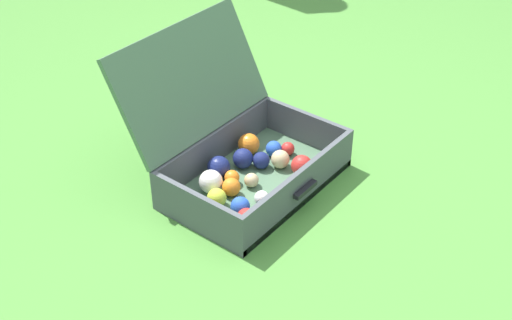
% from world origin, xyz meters
% --- Properties ---
extents(ground_plane, '(16.00, 16.00, 0.00)m').
position_xyz_m(ground_plane, '(0.00, 0.00, 0.00)').
color(ground_plane, '#4C8C38').
extents(open_suitcase, '(0.62, 0.59, 0.50)m').
position_xyz_m(open_suitcase, '(0.01, 0.15, 0.11)').
color(open_suitcase, '#4C7051').
rests_on(open_suitcase, ground).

